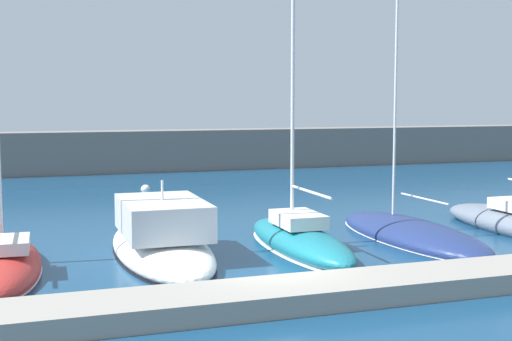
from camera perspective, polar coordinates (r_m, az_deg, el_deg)
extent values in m
plane|color=navy|center=(20.55, 1.44, -9.30)|extent=(120.00, 120.00, 0.00)
cube|color=gray|center=(18.61, 3.69, -10.02)|extent=(41.13, 2.15, 0.57)
cube|color=slate|center=(52.39, -11.27, 1.52)|extent=(108.00, 2.70, 3.07)
ellipsoid|color=#B72D28|center=(23.26, -20.20, -7.42)|extent=(2.74, 7.66, 1.25)
ellipsoid|color=silver|center=(23.29, -20.19, -7.79)|extent=(2.77, 7.73, 0.12)
ellipsoid|color=white|center=(24.38, -7.77, -6.39)|extent=(3.19, 9.41, 1.20)
ellipsoid|color=black|center=(24.43, -7.77, -6.86)|extent=(3.22, 9.50, 0.12)
cube|color=silver|center=(23.80, -7.65, -3.79)|extent=(2.74, 4.31, 1.16)
cube|color=black|center=(25.54, -8.41, -2.74)|extent=(2.43, 1.10, 0.65)
cylinder|color=silver|center=(23.66, -7.68, -1.60)|extent=(0.08, 0.08, 0.67)
ellipsoid|color=#19707F|center=(25.12, 3.58, -5.83)|extent=(2.27, 8.16, 1.10)
ellipsoid|color=silver|center=(25.17, 3.58, -6.43)|extent=(2.29, 8.24, 0.12)
cylinder|color=silver|center=(25.54, 3.06, 13.59)|extent=(0.13, 0.13, 15.95)
cylinder|color=silver|center=(23.85, 4.54, -1.77)|extent=(0.13, 3.37, 0.09)
cube|color=silver|center=(25.11, 3.46, -4.00)|extent=(1.49, 2.28, 0.48)
ellipsoid|color=navy|center=(27.62, 12.58, -5.18)|extent=(3.14, 9.33, 1.19)
ellipsoid|color=silver|center=(27.64, 12.57, -5.45)|extent=(3.17, 9.42, 0.12)
cylinder|color=silver|center=(28.43, 11.45, 11.75)|extent=(0.10, 0.10, 15.20)
cylinder|color=silver|center=(26.70, 13.57, -2.26)|extent=(0.13, 3.09, 0.07)
sphere|color=white|center=(42.23, -9.01, -1.54)|extent=(0.58, 0.58, 0.58)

